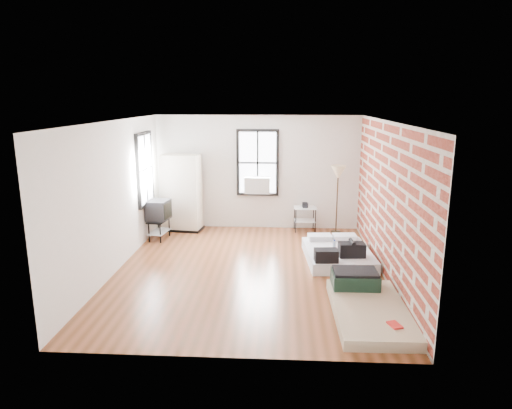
# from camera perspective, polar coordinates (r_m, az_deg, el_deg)

# --- Properties ---
(ground) EXTENTS (6.00, 6.00, 0.00)m
(ground) POSITION_cam_1_polar(r_m,az_deg,el_deg) (8.76, -0.88, -8.24)
(ground) COLOR #5D3218
(ground) RESTS_ON ground
(room_shell) EXTENTS (5.02, 6.02, 2.80)m
(room_shell) POSITION_cam_1_polar(r_m,az_deg,el_deg) (8.63, 0.79, 3.42)
(room_shell) COLOR silver
(room_shell) RESTS_ON ground
(mattress_main) EXTENTS (1.38, 1.80, 0.55)m
(mattress_main) POSITION_cam_1_polar(r_m,az_deg,el_deg) (9.37, 10.19, -6.04)
(mattress_main) COLOR white
(mattress_main) RESTS_ON ground
(mattress_bare) EXTENTS (1.11, 2.06, 0.44)m
(mattress_bare) POSITION_cam_1_polar(r_m,az_deg,el_deg) (7.35, 13.60, -11.86)
(mattress_bare) COLOR tan
(mattress_bare) RESTS_ON ground
(wardrobe) EXTENTS (1.01, 0.65, 1.87)m
(wardrobe) POSITION_cam_1_polar(r_m,az_deg,el_deg) (11.29, -9.25, 1.42)
(wardrobe) COLOR black
(wardrobe) RESTS_ON ground
(side_table) EXTENTS (0.57, 0.47, 0.71)m
(side_table) POSITION_cam_1_polar(r_m,az_deg,el_deg) (11.20, 6.13, -0.93)
(side_table) COLOR black
(side_table) RESTS_ON ground
(floor_lamp) EXTENTS (0.35, 0.35, 1.64)m
(floor_lamp) POSITION_cam_1_polar(r_m,az_deg,el_deg) (11.01, 10.23, 3.56)
(floor_lamp) COLOR black
(floor_lamp) RESTS_ON ground
(tv_stand) EXTENTS (0.52, 0.70, 0.92)m
(tv_stand) POSITION_cam_1_polar(r_m,az_deg,el_deg) (10.69, -12.07, -0.87)
(tv_stand) COLOR black
(tv_stand) RESTS_ON ground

